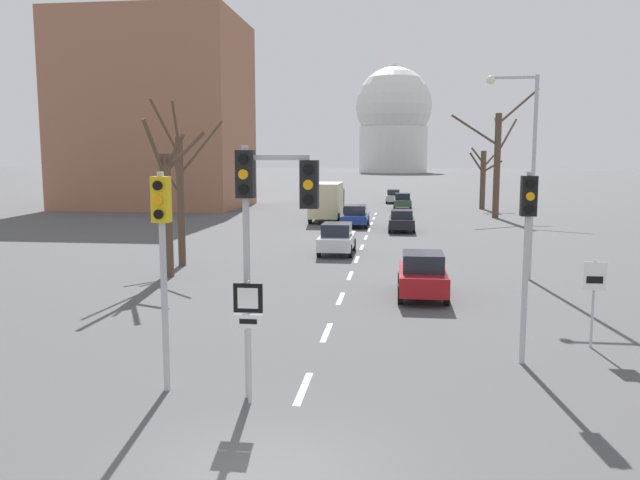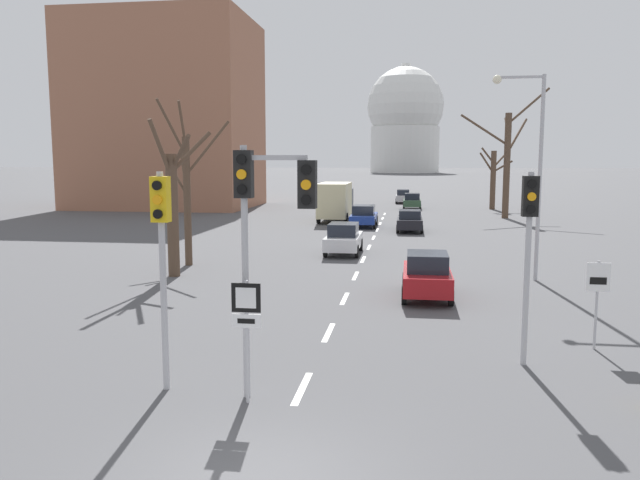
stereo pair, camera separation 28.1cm
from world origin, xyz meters
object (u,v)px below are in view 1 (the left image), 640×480
(speed_limit_sign, at_px, (594,289))
(delivery_truck, at_px, (327,200))
(sedan_mid_centre, at_px, (403,201))
(traffic_signal_near_right, at_px, (527,231))
(traffic_signal_centre_tall, at_px, (267,209))
(route_sign_post, at_px, (248,320))
(sedan_far_left, at_px, (402,220))
(sedan_far_right, at_px, (337,238))
(traffic_signal_near_left, at_px, (162,239))
(sedan_near_left, at_px, (422,275))
(sedan_distant_centre, at_px, (393,196))
(street_lamp_right, at_px, (525,156))
(sedan_near_right, at_px, (356,216))

(speed_limit_sign, relative_size, delivery_truck, 0.33)
(speed_limit_sign, relative_size, sedan_mid_centre, 0.60)
(traffic_signal_near_right, distance_m, speed_limit_sign, 3.10)
(traffic_signal_centre_tall, bearing_deg, route_sign_post, -136.45)
(speed_limit_sign, distance_m, delivery_truck, 35.37)
(sedan_far_left, xyz_separation_m, sedan_far_right, (-3.47, -11.26, 0.07))
(traffic_signal_near_left, distance_m, delivery_truck, 38.07)
(sedan_near_left, xyz_separation_m, sedan_distant_centre, (-1.41, 50.64, -0.06))
(sedan_distant_centre, relative_size, delivery_truck, 0.63)
(traffic_signal_near_right, xyz_separation_m, sedan_far_left, (-2.78, 28.61, -2.52))
(sedan_mid_centre, distance_m, sedan_far_left, 20.42)
(traffic_signal_near_right, relative_size, speed_limit_sign, 1.99)
(traffic_signal_near_left, relative_size, street_lamp_right, 0.56)
(sedan_near_right, distance_m, sedan_distant_centre, 26.89)
(sedan_near_left, distance_m, sedan_near_right, 24.22)
(traffic_signal_centre_tall, xyz_separation_m, sedan_far_right, (-0.54, 20.34, -3.14))
(sedan_near_right, bearing_deg, sedan_far_right, -90.29)
(street_lamp_right, xyz_separation_m, sedan_mid_centre, (-4.61, 37.82, -4.32))
(sedan_far_left, bearing_deg, sedan_far_right, -107.15)
(sedan_far_right, distance_m, sedan_distant_centre, 40.61)
(sedan_near_left, relative_size, sedan_far_right, 0.95)
(speed_limit_sign, distance_m, street_lamp_right, 10.27)
(sedan_far_right, distance_m, delivery_truck, 18.07)
(speed_limit_sign, xyz_separation_m, street_lamp_right, (-0.03, 9.65, 3.52))
(sedan_far_left, distance_m, sedan_distant_centre, 29.28)
(sedan_near_right, xyz_separation_m, sedan_far_left, (3.40, -2.50, -0.06))
(route_sign_post, height_order, sedan_far_left, route_sign_post)
(street_lamp_right, bearing_deg, traffic_signal_centre_tall, -118.65)
(traffic_signal_near_right, height_order, sedan_distant_centre, traffic_signal_near_right)
(speed_limit_sign, xyz_separation_m, sedan_far_left, (-4.86, 27.04, -0.84))
(traffic_signal_near_right, xyz_separation_m, speed_limit_sign, (2.08, 1.56, -1.69))
(traffic_signal_centre_tall, bearing_deg, sedan_mid_centre, 86.54)
(traffic_signal_near_right, bearing_deg, sedan_distant_centre, 93.52)
(traffic_signal_near_left, distance_m, sedan_far_right, 20.38)
(sedan_near_left, bearing_deg, sedan_far_left, 91.68)
(sedan_far_left, xyz_separation_m, delivery_truck, (-6.01, 6.62, 0.94))
(traffic_signal_near_left, bearing_deg, sedan_far_left, 80.54)
(sedan_far_right, bearing_deg, speed_limit_sign, -62.16)
(traffic_signal_near_right, height_order, sedan_near_left, traffic_signal_near_right)
(traffic_signal_near_left, relative_size, sedan_near_left, 1.21)
(traffic_signal_near_left, distance_m, speed_limit_sign, 11.13)
(sedan_near_right, xyz_separation_m, delivery_truck, (-2.60, 4.12, 0.87))
(traffic_signal_near_left, distance_m, sedan_near_left, 11.88)
(sedan_near_left, relative_size, sedan_mid_centre, 0.99)
(speed_limit_sign, relative_size, sedan_far_right, 0.57)
(speed_limit_sign, height_order, street_lamp_right, street_lamp_right)
(street_lamp_right, distance_m, sedan_near_left, 7.20)
(traffic_signal_near_right, xyz_separation_m, sedan_mid_centre, (-2.56, 49.03, -2.48))
(sedan_near_right, bearing_deg, sedan_distant_centre, 84.40)
(sedan_far_right, bearing_deg, delivery_truck, 98.07)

